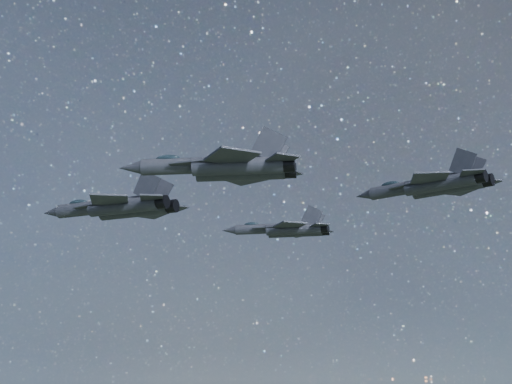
% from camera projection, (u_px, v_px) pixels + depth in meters
% --- Properties ---
extents(jet_lead, '(20.21, 14.29, 5.12)m').
position_uv_depth(jet_lead, '(119.00, 207.00, 88.93)').
color(jet_lead, '#2C2E37').
extents(jet_left, '(16.81, 11.39, 4.23)m').
position_uv_depth(jet_left, '(286.00, 229.00, 104.38)').
color(jet_left, '#2C2E37').
extents(jet_right, '(19.04, 12.67, 4.84)m').
position_uv_depth(jet_right, '(225.00, 167.00, 72.11)').
color(jet_right, '#2C2E37').
extents(jet_slot, '(17.32, 11.89, 4.35)m').
position_uv_depth(jet_slot, '(433.00, 185.00, 79.96)').
color(jet_slot, '#2C2E37').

